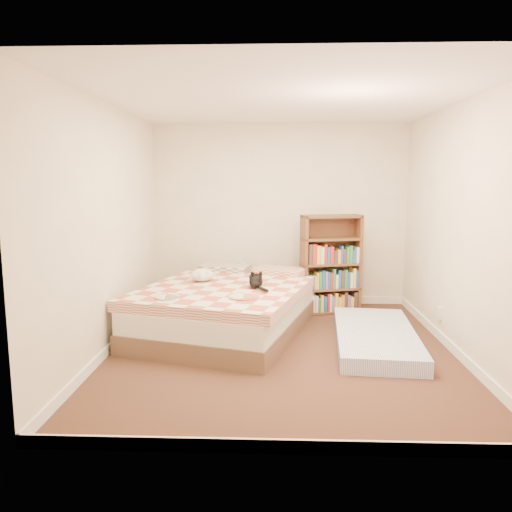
{
  "coord_description": "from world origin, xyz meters",
  "views": [
    {
      "loc": [
        -0.07,
        -4.96,
        1.74
      ],
      "look_at": [
        -0.27,
        0.3,
        0.93
      ],
      "focal_mm": 35.0,
      "sensor_mm": 36.0,
      "label": 1
    }
  ],
  "objects_px": {
    "floor_mattress": "(375,337)",
    "white_dog": "(203,275)",
    "bookshelf": "(330,275)",
    "black_cat": "(256,281)",
    "bed": "(228,307)"
  },
  "relations": [
    {
      "from": "floor_mattress",
      "to": "white_dog",
      "type": "xyz_separation_m",
      "value": [
        -1.93,
        0.61,
        0.54
      ]
    },
    {
      "from": "white_dog",
      "to": "bookshelf",
      "type": "bearing_deg",
      "value": 57.51
    },
    {
      "from": "black_cat",
      "to": "white_dog",
      "type": "bearing_deg",
      "value": 156.77
    },
    {
      "from": "bed",
      "to": "floor_mattress",
      "type": "bearing_deg",
      "value": 0.17
    },
    {
      "from": "bookshelf",
      "to": "black_cat",
      "type": "xyz_separation_m",
      "value": [
        -0.94,
        -0.99,
        0.12
      ]
    },
    {
      "from": "bed",
      "to": "black_cat",
      "type": "bearing_deg",
      "value": -6.48
    },
    {
      "from": "bookshelf",
      "to": "floor_mattress",
      "type": "bearing_deg",
      "value": -88.53
    },
    {
      "from": "floor_mattress",
      "to": "white_dog",
      "type": "distance_m",
      "value": 2.09
    },
    {
      "from": "black_cat",
      "to": "bookshelf",
      "type": "bearing_deg",
      "value": 46.89
    },
    {
      "from": "floor_mattress",
      "to": "white_dog",
      "type": "bearing_deg",
      "value": 167.54
    },
    {
      "from": "bookshelf",
      "to": "floor_mattress",
      "type": "distance_m",
      "value": 1.42
    },
    {
      "from": "floor_mattress",
      "to": "black_cat",
      "type": "xyz_separation_m",
      "value": [
        -1.28,
        0.33,
        0.53
      ]
    },
    {
      "from": "bed",
      "to": "floor_mattress",
      "type": "relative_size",
      "value": 1.47
    },
    {
      "from": "bookshelf",
      "to": "white_dog",
      "type": "relative_size",
      "value": 3.24
    },
    {
      "from": "bed",
      "to": "bookshelf",
      "type": "bearing_deg",
      "value": 50.19
    }
  ]
}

